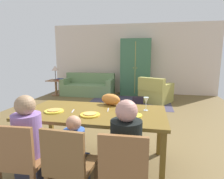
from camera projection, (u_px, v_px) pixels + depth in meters
ground_plane at (118, 120)px, 4.60m from camera, size 6.44×6.62×0.02m
back_wall at (132, 59)px, 7.60m from camera, size 6.44×0.10×2.70m
dining_table at (94, 116)px, 2.61m from camera, size 1.90×0.98×0.76m
plate_near_man at (54, 111)px, 2.58m from camera, size 0.25×0.25×0.02m
pizza_near_man at (54, 110)px, 2.58m from camera, size 0.17×0.17×0.01m
plate_near_child at (90, 115)px, 2.42m from camera, size 0.25×0.25×0.02m
pizza_near_child at (90, 114)px, 2.42m from camera, size 0.17×0.17×0.01m
plate_near_woman at (132, 115)px, 2.40m from camera, size 0.25×0.25×0.02m
wine_glass at (146, 101)px, 2.62m from camera, size 0.07×0.07×0.19m
fork at (73, 111)px, 2.60m from camera, size 0.04×0.15×0.01m
knife at (108, 110)px, 2.66m from camera, size 0.04×0.17×0.01m
dining_chair_man at (21, 158)px, 1.92m from camera, size 0.44×0.44×0.87m
person_man at (31, 148)px, 2.09m from camera, size 0.30×0.41×1.11m
dining_chair_child at (69, 164)px, 1.83m from camera, size 0.44×0.44×0.87m
person_child at (76, 160)px, 2.00m from camera, size 0.22×0.29×0.92m
dining_chair_woman at (124, 170)px, 1.72m from camera, size 0.43×0.43×0.87m
person_woman at (126, 158)px, 1.89m from camera, size 0.30×0.40×1.11m
cat at (111, 99)px, 2.93m from camera, size 0.36×0.27×0.17m
area_rug at (130, 102)px, 6.25m from camera, size 2.60×1.80×0.01m
couch at (88, 87)px, 7.35m from camera, size 1.93×0.86×0.82m
armchair at (155, 93)px, 6.19m from camera, size 1.16×1.17×0.82m
armoire at (136, 67)px, 7.24m from camera, size 1.10×0.59×2.10m
side_table at (56, 85)px, 7.32m from camera, size 0.56×0.56×0.58m
table_lamp at (55, 69)px, 7.21m from camera, size 0.26×0.26×0.54m
book_lower at (59, 80)px, 7.19m from camera, size 0.22×0.16×0.03m
book_upper at (60, 79)px, 7.30m from camera, size 0.22×0.16×0.03m
handbag at (138, 101)px, 5.89m from camera, size 0.32×0.16×0.26m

